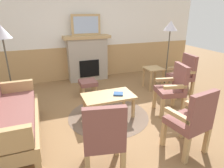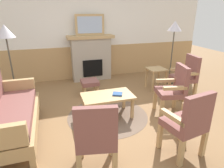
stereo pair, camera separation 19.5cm
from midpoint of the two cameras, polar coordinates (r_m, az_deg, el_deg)
The scene contains 16 objects.
ground_plane at distance 3.85m, azimuth 0.39°, elevation -9.44°, with size 14.00×14.00×0.00m, color olive.
wall_back at distance 5.86m, azimuth -9.03°, elevation 14.36°, with size 7.20×0.14×2.70m.
fireplace at distance 5.73m, azimuth -8.13°, elevation 7.58°, with size 1.30×0.44×1.28m.
framed_picture at distance 5.60m, azimuth -8.61°, elevation 16.66°, with size 0.80×0.04×0.56m.
couch at distance 3.47m, azimuth -28.97°, elevation -8.36°, with size 0.70×1.80×0.98m.
coffee_table at distance 3.70m, azimuth -2.58°, elevation -4.06°, with size 0.96×0.56×0.44m.
round_rug at distance 3.87m, azimuth -2.49°, elevation -9.20°, with size 1.55×1.55×0.01m, color brown.
book_on_table at distance 3.69m, azimuth 0.33°, elevation -2.89°, with size 0.18×0.16×0.03m, color navy.
footstool at distance 4.73m, azimuth -8.18°, elevation 0.08°, with size 0.40×0.40×0.36m.
armchair_near_fireplace at distance 4.87m, azimuth 19.00°, elevation 2.92°, with size 0.53×0.53×0.98m.
armchair_by_window_left at distance 3.96m, azimuth 16.12°, elevation -0.78°, with size 0.57×0.57×0.98m.
armchair_front_left at distance 2.41m, azimuth -4.81°, elevation -14.78°, with size 0.57×0.57×0.98m.
armchair_front_center at distance 2.89m, azimuth 20.47°, elevation -9.61°, with size 0.55×0.55×0.98m.
side_table at distance 5.15m, azimuth 10.93°, elevation 3.40°, with size 0.44×0.44×0.55m.
floor_lamp_by_couch at distance 4.39m, azimuth -30.46°, elevation 11.63°, with size 0.36×0.36×1.68m.
floor_lamp_by_chairs at distance 5.51m, azimuth 15.61°, elevation 14.95°, with size 0.36×0.36×1.68m.
Camera 1 is at (-1.29, -3.07, 1.93)m, focal length 31.38 mm.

